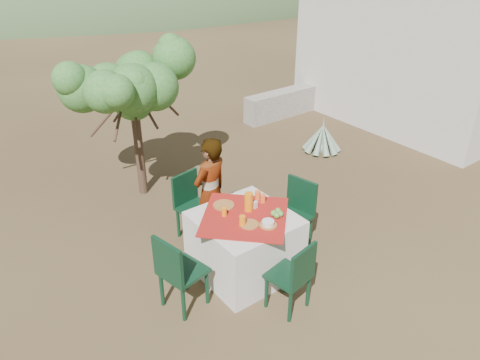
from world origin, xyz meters
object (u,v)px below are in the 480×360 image
Objects in this scene: table at (245,244)px; chair_near at (294,275)px; chair_far at (191,202)px; person at (210,193)px; shrub_tree at (135,91)px; juice_pitcher at (249,202)px; chair_right at (296,211)px; agave at (322,138)px; chair_left at (177,270)px; guesthouse at (426,43)px.

table is 1.55× the size of chair_near.
chair_far is 0.39m from person.
juice_pitcher is (0.16, -2.39, -0.70)m from shrub_tree.
chair_near is 1.56m from person.
agave is at bearing 114.88° from chair_right.
chair_near is 3.46m from shrub_tree.
chair_right is 0.45× the size of shrub_tree.
chair_right is 2.95m from agave.
chair_left is 1.75m from chair_right.
chair_near is at bearing -88.88° from shrub_tree.
guesthouse is (6.15, 1.98, 1.12)m from table.
shrub_tree reaches higher than juice_pitcher.
chair_near is at bearing -96.61° from chair_far.
chair_right is at bearing 125.05° from person.
agave is (3.13, 1.10, -0.48)m from person.
juice_pitcher is (-3.04, -1.75, 0.62)m from agave.
table is 1.44× the size of chair_right.
shrub_tree is at bearing -101.48° from person.
person is 3.35m from agave.
shrub_tree is (-0.07, 1.74, 0.85)m from person.
chair_far is at bearing 102.44° from juice_pitcher.
juice_pitcher is at bearing -87.54° from chair_far.
table is 0.90× the size of person.
agave is (2.33, 1.79, -0.25)m from chair_right.
person is 0.72× the size of shrub_tree.
person reaches higher than juice_pitcher.
person reaches higher than chair_near.
shrub_tree is at bearing -99.12° from chair_near.
juice_pitcher is at bearing -150.10° from agave.
chair_near is (0.01, -0.82, 0.09)m from table.
chair_left is (-0.93, -0.08, 0.12)m from table.
chair_left is 1.00× the size of chair_right.
guesthouse reaches higher than shrub_tree.
chair_near is 0.98m from juice_pitcher.
chair_right is (0.82, 0.03, 0.12)m from table.
chair_far is 6.40m from guesthouse.
person is 6.58× the size of juice_pitcher.
chair_far is 0.96× the size of chair_left.
table is 1.43× the size of chair_left.
chair_near is 1.20m from chair_left.
chair_far is 3.35m from agave.
chair_far reaches higher than agave.
chair_left is at bearing -155.04° from agave.
juice_pitcher is (-6.04, -1.91, -0.63)m from guesthouse.
chair_far is at bearing -49.42° from chair_left.
person is (0.12, -0.28, 0.24)m from chair_far.
guesthouse reaches higher than person.
person is (0.95, 0.80, 0.22)m from chair_left.
person reaches higher than table.
shrub_tree is at bearing 168.69° from agave.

